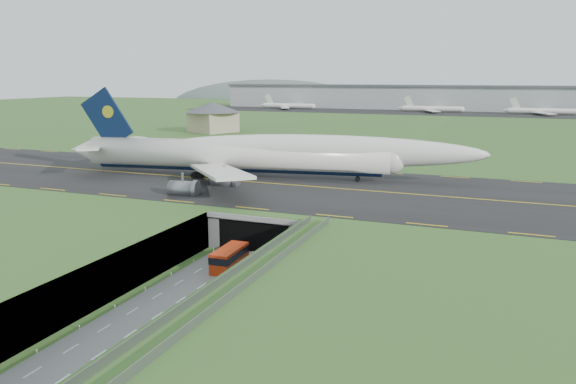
% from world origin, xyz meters
% --- Properties ---
extents(ground, '(900.00, 900.00, 0.00)m').
position_xyz_m(ground, '(0.00, 0.00, 0.00)').
color(ground, '#305D25').
rests_on(ground, ground).
extents(airfield_deck, '(800.00, 800.00, 6.00)m').
position_xyz_m(airfield_deck, '(0.00, 0.00, 3.00)').
color(airfield_deck, gray).
rests_on(airfield_deck, ground).
extents(trench_road, '(12.00, 75.00, 0.20)m').
position_xyz_m(trench_road, '(0.00, -7.50, 0.10)').
color(trench_road, slate).
rests_on(trench_road, ground).
extents(taxiway, '(800.00, 44.00, 0.18)m').
position_xyz_m(taxiway, '(0.00, 33.00, 6.09)').
color(taxiway, black).
rests_on(taxiway, airfield_deck).
extents(tunnel_portal, '(17.00, 22.30, 6.00)m').
position_xyz_m(tunnel_portal, '(0.00, 16.71, 3.33)').
color(tunnel_portal, gray).
rests_on(tunnel_portal, ground).
extents(guideway, '(3.00, 53.00, 7.05)m').
position_xyz_m(guideway, '(11.00, -19.11, 5.32)').
color(guideway, '#A8A8A3').
rests_on(guideway, ground).
extents(jumbo_jet, '(90.27, 58.26, 19.53)m').
position_xyz_m(jumbo_jet, '(-11.56, 38.02, 11.25)').
color(jumbo_jet, white).
rests_on(jumbo_jet, ground).
extents(shuttle_tram, '(3.18, 7.74, 3.11)m').
position_xyz_m(shuttle_tram, '(0.17, -0.30, 1.71)').
color(shuttle_tram, '#B82B0C').
rests_on(shuttle_tram, ground).
extents(service_building, '(27.70, 27.70, 11.55)m').
position_xyz_m(service_building, '(-70.45, 121.62, 12.84)').
color(service_building, tan).
rests_on(service_building, ground).
extents(cargo_terminal, '(320.00, 67.00, 15.60)m').
position_xyz_m(cargo_terminal, '(-0.18, 299.41, 13.96)').
color(cargo_terminal, '#B2B2B2').
rests_on(cargo_terminal, ground).
extents(distant_hills, '(700.00, 91.00, 60.00)m').
position_xyz_m(distant_hills, '(64.38, 430.00, -4.00)').
color(distant_hills, slate).
rests_on(distant_hills, ground).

